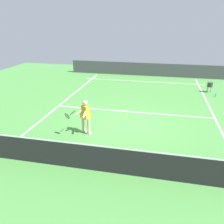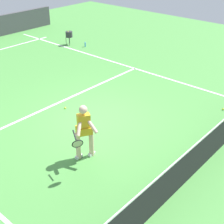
{
  "view_description": "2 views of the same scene",
  "coord_description": "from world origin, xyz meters",
  "views": [
    {
      "loc": [
        -1.44,
        9.98,
        4.74
      ],
      "look_at": [
        0.48,
        1.18,
        1.08
      ],
      "focal_mm": 36.79,
      "sensor_mm": 36.0,
      "label": 1
    },
    {
      "loc": [
        6.49,
        6.49,
        5.33
      ],
      "look_at": [
        0.51,
        1.23,
        0.88
      ],
      "focal_mm": 52.21,
      "sensor_mm": 36.0,
      "label": 2
    }
  ],
  "objects": [
    {
      "name": "water_bottle",
      "position": [
        -5.06,
        -5.54,
        0.12
      ],
      "size": [
        0.07,
        0.07,
        0.24
      ],
      "primitive_type": "cylinder",
      "color": "#4C9EE5",
      "rests_on": "ground"
    },
    {
      "name": "tennis_player",
      "position": [
        1.66,
        1.28,
        0.85
      ],
      "size": [
        1.06,
        0.8,
        1.55
      ],
      "color": "beige",
      "rests_on": "ground"
    },
    {
      "name": "service_line_marking",
      "position": [
        0.0,
        -1.69,
        0.0
      ],
      "size": [
        8.65,
        0.1,
        0.01
      ],
      "primitive_type": "cube",
      "color": "white",
      "rests_on": "ground"
    },
    {
      "name": "court_net",
      "position": [
        0.0,
        3.82,
        0.5
      ],
      "size": [
        9.33,
        0.08,
        1.06
      ],
      "color": "#4C4C51",
      "rests_on": "ground"
    },
    {
      "name": "ball_hopper",
      "position": [
        -4.78,
        -6.45,
        0.55
      ],
      "size": [
        0.36,
        0.36,
        0.74
      ],
      "color": "#333338",
      "rests_on": "ground"
    },
    {
      "name": "tennis_ball_far",
      "position": [
        0.2,
        -1.18,
        0.03
      ],
      "size": [
        0.07,
        0.07,
        0.07
      ],
      "primitive_type": "sphere",
      "color": "#D1E533",
      "rests_on": "ground"
    },
    {
      "name": "tennis_ball_mid",
      "position": [
        -3.29,
        2.92,
        0.03
      ],
      "size": [
        0.07,
        0.07,
        0.07
      ],
      "primitive_type": "sphere",
      "color": "#D1E533",
      "rests_on": "ground"
    },
    {
      "name": "sideline_left_marking",
      "position": [
        -4.32,
        0.0,
        0.0
      ],
      "size": [
        0.1,
        19.96,
        0.01
      ],
      "primitive_type": "cube",
      "color": "white",
      "rests_on": "ground"
    },
    {
      "name": "ground_plane",
      "position": [
        0.0,
        0.0,
        0.0
      ],
      "size": [
        28.55,
        28.55,
        0.0
      ],
      "primitive_type": "plane",
      "color": "#4C9342"
    }
  ]
}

